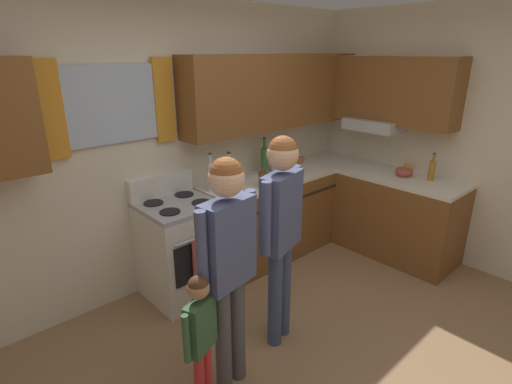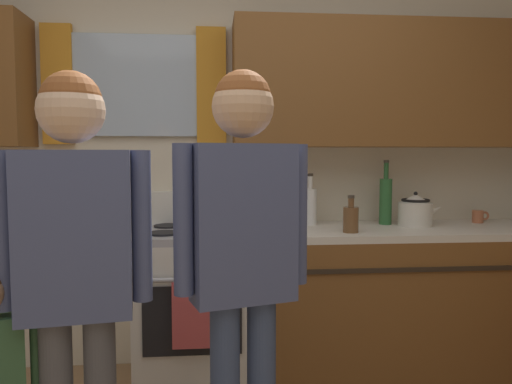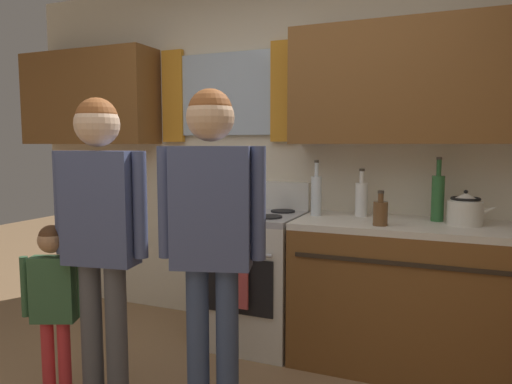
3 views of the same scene
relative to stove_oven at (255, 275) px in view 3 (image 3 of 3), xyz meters
The scene contains 10 objects.
back_wall_unit 1.08m from the stove_oven, 48.02° to the left, with size 4.60×0.42×2.60m.
stove_oven is the anchor object (origin of this frame).
bottle_tall_clear 0.71m from the stove_oven, ahead, with size 0.07×0.07×0.37m.
bottle_wine_green 1.31m from the stove_oven, ahead, with size 0.08×0.08×0.39m.
bottle_milk_white 0.90m from the stove_oven, 11.31° to the left, with size 0.08×0.08×0.31m.
bottle_squat_brown 1.02m from the stove_oven, 11.34° to the right, with size 0.08×0.08×0.21m.
stovetop_kettle 1.42m from the stove_oven, ahead, with size 0.27×0.20×0.21m.
adult_holding_child 1.31m from the stove_oven, 106.83° to the right, with size 0.49×0.22×1.59m.
adult_in_plaid 1.20m from the stove_oven, 78.32° to the right, with size 0.49×0.25×1.62m.
small_child 1.35m from the stove_oven, 116.97° to the right, with size 0.31×0.17×0.97m.
Camera 3 is at (1.05, -1.40, 1.37)m, focal length 32.98 mm.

